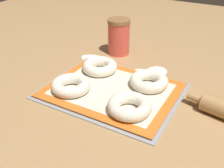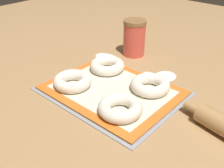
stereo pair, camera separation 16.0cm
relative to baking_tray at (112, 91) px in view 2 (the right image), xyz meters
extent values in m
plane|color=#A87F51|center=(0.01, 0.01, 0.00)|extent=(2.80, 2.80, 0.00)
cube|color=#93969B|center=(0.00, 0.00, 0.00)|extent=(0.45, 0.36, 0.01)
cube|color=orange|center=(0.00, 0.00, 0.01)|extent=(0.43, 0.33, 0.00)
cube|color=beige|center=(0.00, 0.00, 0.01)|extent=(0.37, 0.27, 0.00)
torus|color=silver|center=(-0.12, -0.08, 0.03)|extent=(0.13, 0.13, 0.04)
torus|color=silver|center=(0.11, -0.09, 0.03)|extent=(0.13, 0.13, 0.04)
torus|color=silver|center=(-0.11, 0.09, 0.03)|extent=(0.13, 0.13, 0.04)
torus|color=silver|center=(0.10, 0.08, 0.03)|extent=(0.13, 0.13, 0.04)
cylinder|color=#DB4C3D|center=(-0.13, 0.30, 0.07)|extent=(0.09, 0.09, 0.14)
cylinder|color=olive|center=(-0.13, 0.30, 0.14)|extent=(0.10, 0.10, 0.02)
cylinder|color=#AD7F4C|center=(0.27, 0.06, 0.02)|extent=(0.05, 0.04, 0.03)
ellipsoid|color=white|center=(-0.20, 0.19, 0.00)|extent=(0.12, 0.07, 0.00)
ellipsoid|color=white|center=(0.03, 0.19, 0.00)|extent=(0.07, 0.04, 0.00)
ellipsoid|color=white|center=(0.08, 0.22, 0.00)|extent=(0.08, 0.09, 0.00)
camera|label=1|loc=(0.38, -0.67, 0.48)|focal=42.00mm
camera|label=2|loc=(0.51, -0.57, 0.48)|focal=42.00mm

